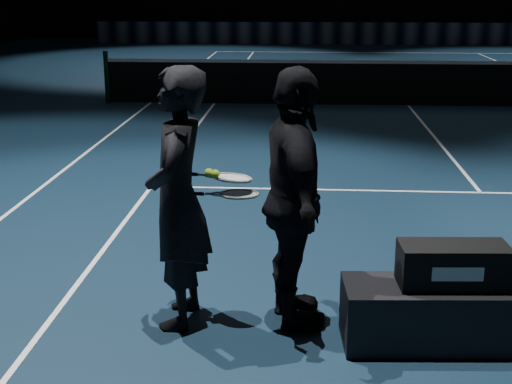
# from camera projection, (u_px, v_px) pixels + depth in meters

# --- Properties ---
(floor) EXTENTS (36.00, 36.00, 0.00)m
(floor) POSITION_uv_depth(u_px,v_px,m) (409.00, 106.00, 14.90)
(floor) COLOR #0D1E30
(floor) RESTS_ON ground
(court_lines) EXTENTS (10.98, 23.78, 0.01)m
(court_lines) POSITION_uv_depth(u_px,v_px,m) (409.00, 106.00, 14.90)
(court_lines) COLOR white
(court_lines) RESTS_ON floor
(net_post_left) EXTENTS (0.10, 0.10, 1.10)m
(net_post_left) POSITION_uv_depth(u_px,v_px,m) (107.00, 77.00, 15.16)
(net_post_left) COLOR black
(net_post_left) RESTS_ON floor
(net_mesh) EXTENTS (12.80, 0.02, 0.86)m
(net_mesh) POSITION_uv_depth(u_px,v_px,m) (410.00, 85.00, 14.77)
(net_mesh) COLOR black
(net_mesh) RESTS_ON floor
(net_tape) EXTENTS (12.80, 0.03, 0.07)m
(net_tape) POSITION_uv_depth(u_px,v_px,m) (412.00, 62.00, 14.64)
(net_tape) COLOR white
(net_tape) RESTS_ON net_mesh
(sponsor_backdrop) EXTENTS (22.00, 0.15, 0.90)m
(sponsor_backdrop) POSITION_uv_depth(u_px,v_px,m) (358.00, 33.00, 29.61)
(sponsor_backdrop) COLOR black
(sponsor_backdrop) RESTS_ON floor
(player_bench) EXTENTS (1.53, 0.59, 0.45)m
(player_bench) POSITION_uv_depth(u_px,v_px,m) (449.00, 314.00, 5.07)
(player_bench) COLOR black
(player_bench) RESTS_ON floor
(racket_bag) EXTENTS (0.77, 0.37, 0.30)m
(racket_bag) POSITION_uv_depth(u_px,v_px,m) (453.00, 265.00, 4.96)
(racket_bag) COLOR black
(racket_bag) RESTS_ON player_bench
(bag_signature) EXTENTS (0.35, 0.03, 0.10)m
(bag_signature) POSITION_uv_depth(u_px,v_px,m) (458.00, 274.00, 4.80)
(bag_signature) COLOR white
(bag_signature) RESTS_ON racket_bag
(player_a) EXTENTS (0.48, 0.72, 1.94)m
(player_a) POSITION_uv_depth(u_px,v_px,m) (178.00, 199.00, 5.21)
(player_a) COLOR black
(player_a) RESTS_ON floor
(player_b) EXTENTS (0.70, 1.21, 1.94)m
(player_b) POSITION_uv_depth(u_px,v_px,m) (294.00, 200.00, 5.18)
(player_b) COLOR black
(player_b) RESTS_ON floor
(racket_lower) EXTENTS (0.69, 0.24, 0.03)m
(racket_lower) POSITION_uv_depth(u_px,v_px,m) (239.00, 194.00, 5.18)
(racket_lower) COLOR black
(racket_lower) RESTS_ON player_a
(racket_upper) EXTENTS (0.70, 0.29, 0.10)m
(racket_upper) POSITION_uv_depth(u_px,v_px,m) (233.00, 178.00, 5.19)
(racket_upper) COLOR black
(racket_upper) RESTS_ON player_b
(tennis_balls) EXTENTS (0.12, 0.10, 0.12)m
(tennis_balls) POSITION_uv_depth(u_px,v_px,m) (212.00, 171.00, 5.14)
(tennis_balls) COLOR #AEE630
(tennis_balls) RESTS_ON racket_upper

